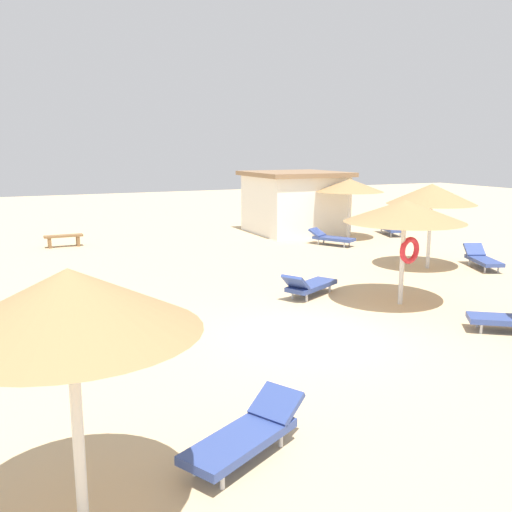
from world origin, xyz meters
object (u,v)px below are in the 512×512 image
at_px(bench_0, 64,238).
at_px(beach_cabana, 294,202).
at_px(lounger_4, 247,434).
at_px(lounger_1, 390,228).
at_px(parasol_4, 69,301).
at_px(lounger_6, 331,238).
at_px(parasol_1, 350,186).
at_px(parasol_2, 432,194).
at_px(lounger_3, 309,285).
at_px(lounger_2, 482,259).
at_px(parasol_3, 405,212).

height_order(bench_0, beach_cabana, beach_cabana).
bearing_deg(lounger_4, lounger_1, 47.19).
height_order(parasol_4, lounger_6, parasol_4).
xyz_separation_m(parasol_4, bench_0, (1.66, 18.08, -2.15)).
bearing_deg(lounger_6, parasol_4, -130.06).
bearing_deg(bench_0, beach_cabana, -2.23).
distance_m(bench_0, beach_cabana, 10.42).
height_order(parasol_1, parasol_2, parasol_2).
xyz_separation_m(lounger_3, lounger_6, (4.89, 6.73, -0.01)).
bearing_deg(parasol_1, parasol_4, -131.49).
bearing_deg(lounger_2, beach_cabana, 101.43).
bearing_deg(beach_cabana, lounger_4, -120.04).
distance_m(parasol_2, lounger_1, 7.67).
distance_m(parasol_3, lounger_2, 6.19).
relative_size(lounger_1, bench_0, 1.34).
distance_m(parasol_2, parasol_3, 4.83).
bearing_deg(lounger_4, parasol_3, 37.65).
relative_size(parasol_4, lounger_2, 1.42).
relative_size(parasol_1, parasol_2, 1.02).
xyz_separation_m(parasol_4, lounger_3, (6.86, 7.24, -2.18)).
relative_size(parasol_2, lounger_1, 1.44).
relative_size(parasol_2, parasol_3, 0.95).
xyz_separation_m(parasol_1, beach_cabana, (-1.33, 2.60, -0.89)).
bearing_deg(lounger_4, lounger_2, 32.15).
bearing_deg(parasol_2, lounger_2, -24.29).
height_order(lounger_1, bench_0, lounger_1).
distance_m(parasol_4, lounger_2, 16.25).
xyz_separation_m(lounger_1, lounger_4, (-13.60, -14.69, 0.00)).
bearing_deg(lounger_4, beach_cabana, 59.96).
distance_m(parasol_3, beach_cabana, 12.55).
bearing_deg(beach_cabana, parasol_1, -62.97).
relative_size(parasol_3, lounger_6, 1.53).
bearing_deg(lounger_3, beach_cabana, 63.73).
relative_size(lounger_6, bench_0, 1.32).
distance_m(lounger_3, beach_cabana, 11.70).
distance_m(lounger_3, lounger_4, 8.14).
bearing_deg(lounger_4, parasol_4, -164.15).
bearing_deg(beach_cabana, lounger_1, -32.51).
distance_m(lounger_3, bench_0, 12.03).
relative_size(lounger_4, bench_0, 1.32).
bearing_deg(lounger_1, lounger_6, -161.64).
bearing_deg(parasol_4, lounger_6, 49.94).
bearing_deg(lounger_3, parasol_3, -42.08).
xyz_separation_m(lounger_6, bench_0, (-10.09, 4.11, 0.04)).
bearing_deg(lounger_3, lounger_1, 42.21).
height_order(parasol_2, bench_0, parasol_2).
bearing_deg(lounger_4, lounger_6, 54.28).
height_order(parasol_4, lounger_1, parasol_4).
bearing_deg(parasol_1, parasol_2, -99.35).
bearing_deg(parasol_4, bench_0, 84.76).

